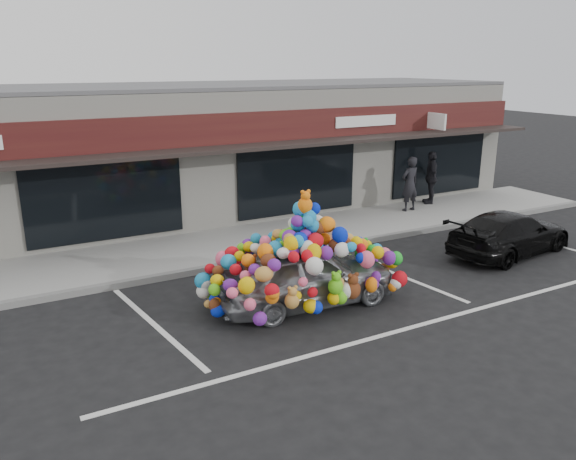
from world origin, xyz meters
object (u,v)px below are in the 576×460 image
pedestrian_c (431,177)px  black_sedan (510,233)px  pedestrian_a (410,184)px  toy_car (305,268)px

pedestrian_c → black_sedan: bearing=13.2°
black_sedan → pedestrian_a: (0.27, 4.47, 0.49)m
black_sedan → toy_car: bearing=84.4°
toy_car → pedestrian_c: (8.17, 5.20, 0.25)m
toy_car → pedestrian_c: 9.69m
pedestrian_a → pedestrian_c: size_ratio=0.99×
black_sedan → pedestrian_a: 4.51m
black_sedan → pedestrian_c: pedestrian_c is taller
toy_car → pedestrian_a: (6.81, 4.73, 0.25)m
toy_car → pedestrian_c: bearing=-54.4°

